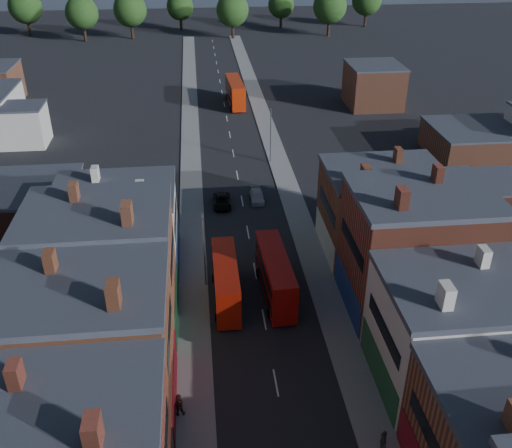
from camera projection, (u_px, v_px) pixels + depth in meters
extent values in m
cube|color=gray|center=(191.00, 196.00, 74.63)|extent=(3.00, 200.00, 0.12)
cube|color=gray|center=(289.00, 191.00, 75.83)|extent=(3.00, 200.00, 0.12)
cylinder|color=slate|center=(204.00, 252.00, 55.52)|extent=(0.16, 0.16, 8.00)
cube|color=slate|center=(202.00, 216.00, 53.54)|extent=(0.25, 0.70, 0.25)
cylinder|color=slate|center=(271.00, 137.00, 82.39)|extent=(0.16, 0.16, 8.00)
cube|color=slate|center=(271.00, 110.00, 80.41)|extent=(0.25, 0.70, 0.25)
cube|color=#A91909|center=(226.00, 281.00, 54.26)|extent=(2.23, 9.79, 3.92)
cube|color=black|center=(226.00, 287.00, 54.63)|extent=(2.29, 9.01, 0.80)
cube|color=black|center=(226.00, 273.00, 53.80)|extent=(2.29, 9.01, 0.80)
cylinder|color=black|center=(216.00, 318.00, 52.36)|extent=(0.27, 0.89, 0.89)
cylinder|color=black|center=(240.00, 316.00, 52.56)|extent=(0.27, 0.89, 0.89)
cylinder|color=black|center=(213.00, 278.00, 57.77)|extent=(0.27, 0.89, 0.89)
cylinder|color=black|center=(235.00, 277.00, 57.97)|extent=(0.27, 0.89, 0.89)
cube|color=#A00D09|center=(275.00, 275.00, 54.89)|extent=(2.82, 10.40, 4.12)
cube|color=black|center=(275.00, 282.00, 55.29)|extent=(2.84, 9.58, 0.84)
cube|color=black|center=(275.00, 267.00, 54.40)|extent=(2.84, 9.58, 0.84)
cylinder|color=black|center=(269.00, 313.00, 52.86)|extent=(0.32, 0.95, 0.94)
cylinder|color=black|center=(294.00, 311.00, 53.17)|extent=(0.32, 0.95, 0.94)
cylinder|color=black|center=(258.00, 273.00, 58.52)|extent=(0.32, 0.95, 0.94)
cylinder|color=black|center=(280.00, 271.00, 58.83)|extent=(0.32, 0.95, 0.94)
cube|color=#B52607|center=(235.00, 92.00, 106.66)|extent=(3.08, 11.02, 4.36)
cube|color=black|center=(235.00, 96.00, 107.07)|extent=(3.09, 10.15, 0.89)
cube|color=black|center=(235.00, 86.00, 106.14)|extent=(3.09, 10.15, 0.89)
cylinder|color=black|center=(231.00, 109.00, 104.50)|extent=(0.35, 1.01, 0.99)
cylinder|color=black|center=(244.00, 108.00, 104.85)|extent=(0.35, 1.01, 0.99)
cylinder|color=black|center=(227.00, 97.00, 110.48)|extent=(0.35, 1.01, 0.99)
cylinder|color=black|center=(239.00, 97.00, 110.82)|extent=(0.35, 1.01, 0.99)
imported|color=black|center=(222.00, 201.00, 72.14)|extent=(2.24, 4.73, 1.31)
imported|color=#B8B8B8|center=(257.00, 196.00, 73.43)|extent=(1.74, 4.18, 1.21)
imported|color=#3D1A18|center=(178.00, 405.00, 42.52)|extent=(0.94, 0.52, 1.92)
imported|color=#4F4C44|center=(384.00, 441.00, 39.66)|extent=(0.59, 1.15, 1.91)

